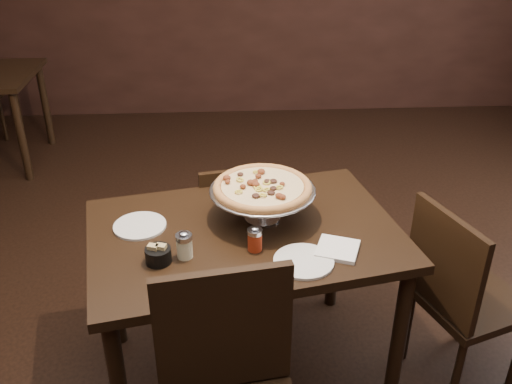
{
  "coord_description": "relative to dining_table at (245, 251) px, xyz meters",
  "views": [
    {
      "loc": [
        -0.1,
        -1.98,
        2.08
      ],
      "look_at": [
        0.02,
        0.07,
        0.95
      ],
      "focal_mm": 40.0,
      "sensor_mm": 36.0,
      "label": 1
    }
  ],
  "objects": [
    {
      "name": "plate_left",
      "position": [
        -0.44,
        0.05,
        0.11
      ],
      "size": [
        0.22,
        0.22,
        0.01
      ],
      "primitive_type": "cylinder",
      "color": "white",
      "rests_on": "dining_table"
    },
    {
      "name": "serving_spatula",
      "position": [
        0.03,
        0.01,
        0.25
      ],
      "size": [
        0.13,
        0.13,
        0.02
      ],
      "rotation": [
        0.0,
        0.0,
        -0.4
      ],
      "color": "#B2B2B9",
      "rests_on": "pizza_stand"
    },
    {
      "name": "chair_far",
      "position": [
        -0.02,
        0.54,
        -0.22
      ],
      "size": [
        0.47,
        0.47,
        0.86
      ],
      "rotation": [
        0.0,
        0.0,
        3.32
      ],
      "color": "black",
      "rests_on": "ground"
    },
    {
      "name": "pepper_flake_shaker",
      "position": [
        0.03,
        -0.14,
        0.16
      ],
      "size": [
        0.06,
        0.06,
        0.11
      ],
      "color": "maroon",
      "rests_on": "dining_table"
    },
    {
      "name": "napkin_stack",
      "position": [
        0.36,
        -0.17,
        0.11
      ],
      "size": [
        0.2,
        0.2,
        0.02
      ],
      "primitive_type": "cube",
      "rotation": [
        0.0,
        0.0,
        -0.36
      ],
      "color": "white",
      "rests_on": "dining_table"
    },
    {
      "name": "pizza_stand",
      "position": [
        0.08,
        0.09,
        0.26
      ],
      "size": [
        0.45,
        0.45,
        0.18
      ],
      "color": "#B2B2B9",
      "rests_on": "dining_table"
    },
    {
      "name": "parmesan_shaker",
      "position": [
        -0.24,
        -0.18,
        0.16
      ],
      "size": [
        0.06,
        0.06,
        0.11
      ],
      "color": "beige",
      "rests_on": "dining_table"
    },
    {
      "name": "room",
      "position": [
        0.1,
        0.01,
        0.71
      ],
      "size": [
        6.04,
        7.04,
        2.84
      ],
      "color": "black",
      "rests_on": "ground"
    },
    {
      "name": "plate_near",
      "position": [
        0.22,
        -0.24,
        0.11
      ],
      "size": [
        0.23,
        0.23,
        0.01
      ],
      "primitive_type": "cylinder",
      "color": "white",
      "rests_on": "dining_table"
    },
    {
      "name": "dining_table",
      "position": [
        0.0,
        0.0,
        0.0
      ],
      "size": [
        1.42,
        1.09,
        0.8
      ],
      "rotation": [
        0.0,
        0.0,
        0.2
      ],
      "color": "black",
      "rests_on": "ground"
    },
    {
      "name": "packet_caddy",
      "position": [
        -0.34,
        -0.2,
        0.14
      ],
      "size": [
        0.1,
        0.1,
        0.08
      ],
      "rotation": [
        0.0,
        0.0,
        -0.31
      ],
      "color": "black",
      "rests_on": "dining_table"
    },
    {
      "name": "chair_side",
      "position": [
        0.93,
        -0.09,
        -0.19
      ],
      "size": [
        0.55,
        0.55,
        0.92
      ],
      "rotation": [
        0.0,
        0.0,
        1.91
      ],
      "color": "black",
      "rests_on": "ground"
    }
  ]
}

